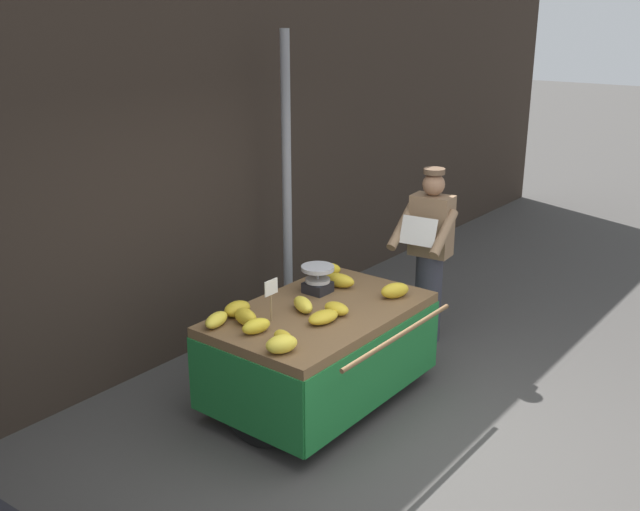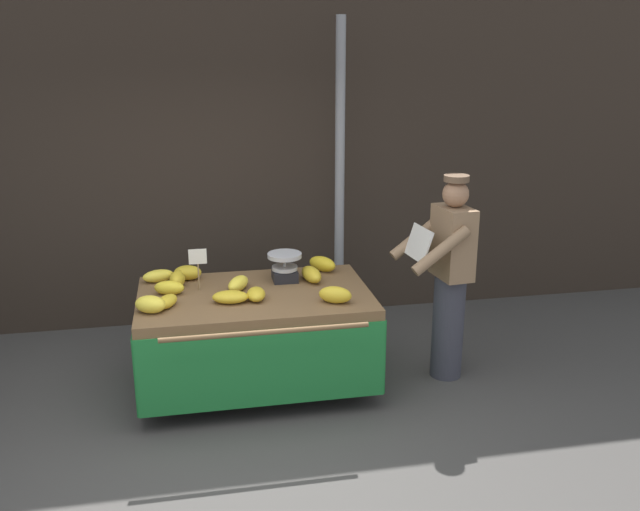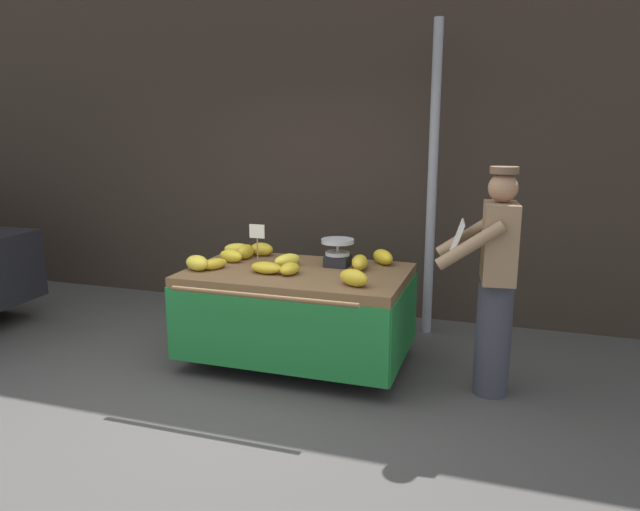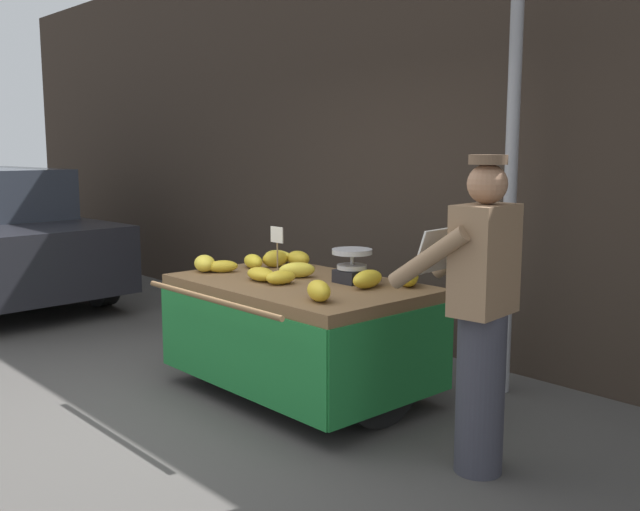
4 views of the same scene
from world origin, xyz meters
name	(u,v)px [view 2 (image 2 of 4)]	position (x,y,z in m)	size (l,w,h in m)	color
ground_plane	(232,467)	(0.00, 0.00, 0.00)	(60.00, 60.00, 0.00)	#423F3D
back_wall	(203,129)	(0.00, 2.75, 1.91)	(16.00, 0.24, 3.83)	#332821
street_pole	(340,180)	(1.22, 2.22, 1.47)	(0.09, 0.09, 2.94)	gray
banana_cart	(255,318)	(0.29, 1.08, 0.61)	(1.83, 1.34, 0.82)	brown
weighing_scale	(285,267)	(0.56, 1.32, 0.94)	(0.28, 0.28, 0.24)	black
price_sign	(198,261)	(-0.13, 1.22, 1.07)	(0.14, 0.01, 0.34)	#997A51
banana_bunch_0	(230,297)	(0.09, 0.90, 0.87)	(0.16, 0.27, 0.09)	gold
banana_bunch_1	(322,264)	(0.92, 1.51, 0.89)	(0.13, 0.27, 0.13)	gold
banana_bunch_2	(177,279)	(-0.30, 1.34, 0.89)	(0.12, 0.22, 0.13)	gold
banana_bunch_3	(150,304)	(-0.49, 0.81, 0.89)	(0.15, 0.23, 0.13)	yellow
banana_bunch_4	(256,294)	(0.28, 0.92, 0.87)	(0.14, 0.22, 0.10)	gold
banana_bunch_5	(167,302)	(-0.38, 0.89, 0.87)	(0.12, 0.23, 0.09)	gold
banana_bunch_6	(188,273)	(-0.22, 1.50, 0.88)	(0.16, 0.23, 0.12)	gold
banana_bunch_7	(238,284)	(0.17, 1.16, 0.88)	(0.12, 0.26, 0.11)	yellow
banana_bunch_8	(158,276)	(-0.46, 1.49, 0.87)	(0.12, 0.25, 0.10)	yellow
banana_bunch_9	(311,274)	(0.78, 1.26, 0.88)	(0.13, 0.29, 0.12)	gold
banana_bunch_10	(335,295)	(0.86, 0.74, 0.89)	(0.13, 0.25, 0.13)	gold
banana_bunch_11	(169,288)	(-0.37, 1.17, 0.88)	(0.12, 0.23, 0.11)	yellow
vendor_person	(449,277)	(1.86, 0.99, 0.87)	(0.61, 0.56, 1.71)	#383842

